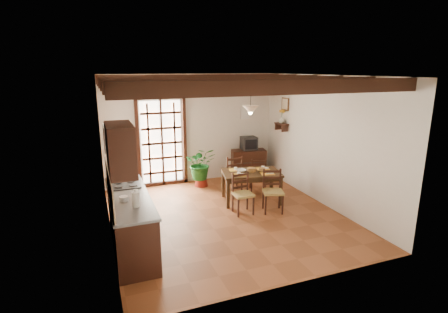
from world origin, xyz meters
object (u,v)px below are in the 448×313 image
kitchen_counter (130,220)px  chair_far_left (232,181)px  chair_near_right (273,199)px  potted_plant (201,164)px  crt_tv (249,143)px  pendant_lamp (250,109)px  chair_near_left (243,201)px  chair_far_right (258,180)px  dining_table (251,176)px  sideboard (248,164)px

kitchen_counter → chair_far_left: bearing=35.8°
chair_near_right → potted_plant: size_ratio=0.41×
chair_near_right → chair_far_left: 1.44m
crt_tv → pendant_lamp: size_ratio=0.51×
chair_near_left → chair_far_left: chair_far_left is taller
chair_near_right → chair_far_right: (0.28, 1.27, -0.01)m
kitchen_counter → dining_table: bearing=23.1°
sideboard → pendant_lamp: 2.39m
chair_near_right → sideboard: 2.40m
dining_table → sideboard: (0.70, 1.64, -0.21)m
dining_table → chair_near_right: bearing=-63.8°
pendant_lamp → sideboard: bearing=65.7°
chair_near_left → chair_far_left: size_ratio=0.91×
dining_table → pendant_lamp: pendant_lamp is taller
crt_tv → potted_plant: 1.51m
dining_table → chair_far_left: 0.78m
chair_far_right → chair_far_left: bearing=6.4°
chair_far_right → sideboard: (0.25, 1.08, 0.13)m
kitchen_counter → pendant_lamp: size_ratio=2.66×
chair_far_right → chair_near_left: bearing=70.2°
chair_far_left → potted_plant: size_ratio=0.43×
chair_near_right → pendant_lamp: 1.98m
chair_near_right → crt_tv: 2.49m
dining_table → chair_far_right: 0.80m
crt_tv → kitchen_counter: bearing=-136.2°
chair_far_left → chair_near_left: bearing=79.9°
pendant_lamp → crt_tv: bearing=65.6°
chair_near_right → potted_plant: potted_plant is taller
chair_near_right → pendant_lamp: (-0.17, 0.80, 1.80)m
sideboard → potted_plant: potted_plant is taller
dining_table → sideboard: size_ratio=1.55×
chair_near_right → crt_tv: crt_tv is taller
chair_near_left → chair_far_right: 1.45m
kitchen_counter → chair_far_right: bearing=28.5°
kitchen_counter → chair_near_left: bearing=14.9°
kitchen_counter → chair_far_left: (2.61, 1.89, -0.18)m
chair_near_left → crt_tv: size_ratio=1.96×
kitchen_counter → pendant_lamp: 3.45m
potted_plant → chair_near_left: bearing=-81.6°
dining_table → crt_tv: (0.70, 1.63, 0.37)m
kitchen_counter → potted_plant: (2.03, 2.59, 0.10)m
chair_far_left → chair_far_right: size_ratio=1.10×
chair_near_left → chair_far_left: 1.30m
kitchen_counter → chair_near_right: bearing=9.3°
potted_plant → dining_table: bearing=-62.2°
kitchen_counter → chair_far_left: size_ratio=2.44×
dining_table → chair_near_right: chair_near_right is taller
sideboard → chair_far_left: bearing=-120.8°
chair_far_left → pendant_lamp: 1.89m
chair_near_left → chair_near_right: 0.64m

